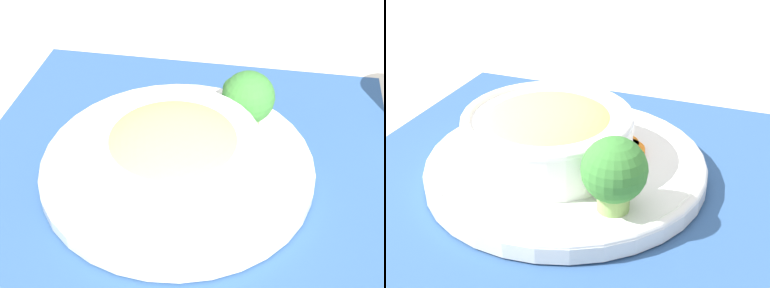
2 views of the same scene
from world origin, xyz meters
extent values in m
plane|color=beige|center=(0.00, 0.00, 0.00)|extent=(4.00, 4.00, 0.00)
cube|color=#2D5184|center=(0.00, 0.00, 0.00)|extent=(0.48, 0.48, 0.00)
cylinder|color=white|center=(0.00, 0.00, 0.01)|extent=(0.30, 0.30, 0.02)
torus|color=white|center=(0.00, 0.00, 0.02)|extent=(0.29, 0.29, 0.01)
cylinder|color=white|center=(0.00, -0.02, 0.04)|extent=(0.18, 0.18, 0.05)
torus|color=white|center=(0.00, -0.02, 0.07)|extent=(0.18, 0.18, 0.01)
ellipsoid|color=#EAC66B|center=(0.00, -0.02, 0.06)|extent=(0.15, 0.15, 0.05)
cylinder|color=#84AD5B|center=(0.07, 0.07, 0.03)|extent=(0.03, 0.03, 0.02)
sphere|color=#387A33|center=(0.07, 0.07, 0.06)|extent=(0.06, 0.06, 0.06)
sphere|color=#387A33|center=(0.05, 0.08, 0.07)|extent=(0.03, 0.03, 0.03)
sphere|color=#387A33|center=(0.08, 0.07, 0.06)|extent=(0.02, 0.02, 0.02)
cylinder|color=orange|center=(-0.04, 0.05, 0.02)|extent=(0.05, 0.05, 0.01)
cylinder|color=orange|center=(-0.05, 0.04, 0.02)|extent=(0.05, 0.05, 0.01)
cylinder|color=orange|center=(-0.06, 0.03, 0.02)|extent=(0.05, 0.05, 0.01)
cylinder|color=orange|center=(-0.06, 0.02, 0.02)|extent=(0.05, 0.05, 0.01)
camera|label=1|loc=(0.09, -0.43, 0.40)|focal=50.00mm
camera|label=2|loc=(0.45, 0.18, 0.30)|focal=50.00mm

